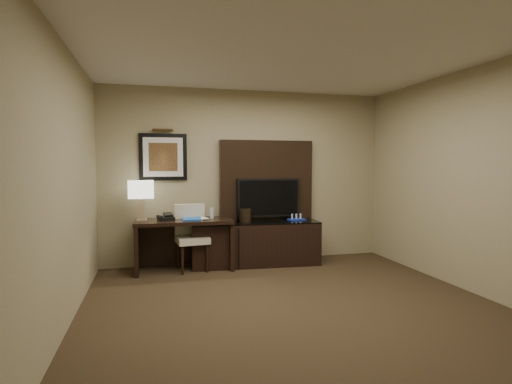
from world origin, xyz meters
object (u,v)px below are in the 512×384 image
object	(u,v)px
desk_phone	(166,217)
ice_bucket	(245,215)
desk_chair	(192,239)
table_lamp	(141,202)
credenza	(256,243)
desk	(184,245)
minibar_tray	(296,217)
water_bottle	(212,213)
tv	(268,198)

from	to	relation	value
desk_phone	ice_bucket	distance (m)	1.19
desk_chair	table_lamp	world-z (taller)	table_lamp
credenza	table_lamp	bearing A→B (deg)	-175.77
desk	desk_chair	xyz separation A→B (m)	(0.11, -0.05, 0.09)
desk	minibar_tray	bearing A→B (deg)	3.29
table_lamp	water_bottle	bearing A→B (deg)	-2.25
tv	table_lamp	size ratio (longest dim) A/B	1.84
table_lamp	minibar_tray	distance (m)	2.36
credenza	desk_chair	xyz separation A→B (m)	(-0.98, -0.10, 0.13)
desk	ice_bucket	bearing A→B (deg)	6.00
minibar_tray	desk_phone	bearing A→B (deg)	-177.64
credenza	ice_bucket	bearing A→B (deg)	175.03
desk_phone	water_bottle	bearing A→B (deg)	-12.54
desk	desk_phone	world-z (taller)	desk_phone
table_lamp	credenza	bearing A→B (deg)	-0.14
desk	ice_bucket	size ratio (longest dim) A/B	6.99
ice_bucket	desk_chair	bearing A→B (deg)	-170.96
table_lamp	ice_bucket	distance (m)	1.54
desk_chair	minibar_tray	world-z (taller)	desk_chair
desk	desk_phone	size ratio (longest dim) A/B	6.61
water_bottle	minibar_tray	bearing A→B (deg)	1.88
tv	water_bottle	size ratio (longest dim) A/B	6.01
table_lamp	water_bottle	world-z (taller)	table_lamp
water_bottle	credenza	bearing A→B (deg)	2.97
desk_chair	water_bottle	size ratio (longest dim) A/B	5.57
desk_phone	table_lamp	bearing A→B (deg)	151.09
tv	desk_phone	world-z (taller)	tv
credenza	desk_phone	distance (m)	1.42
desk_chair	ice_bucket	bearing A→B (deg)	2.98
credenza	ice_bucket	xyz separation A→B (m)	(-0.16, 0.03, 0.43)
desk_chair	minibar_tray	distance (m)	1.66
credenza	desk_chair	distance (m)	0.99
credenza	minibar_tray	world-z (taller)	minibar_tray
credenza	tv	world-z (taller)	tv
ice_bucket	tv	bearing A→B (deg)	16.04
credenza	ice_bucket	world-z (taller)	ice_bucket
table_lamp	minibar_tray	size ratio (longest dim) A/B	2.13
desk_chair	table_lamp	size ratio (longest dim) A/B	1.70
table_lamp	desk	bearing A→B (deg)	-5.22
desk	table_lamp	xyz separation A→B (m)	(-0.59, 0.05, 0.64)
minibar_tray	water_bottle	bearing A→B (deg)	-178.12
tv	minibar_tray	size ratio (longest dim) A/B	3.92
table_lamp	ice_bucket	xyz separation A→B (m)	(1.52, 0.02, -0.25)
desk_phone	water_bottle	world-z (taller)	water_bottle
ice_bucket	credenza	bearing A→B (deg)	-9.34
desk_phone	minibar_tray	distance (m)	2.01
tv	desk_chair	world-z (taller)	tv
desk	desk_chair	world-z (taller)	desk_chair
desk_chair	desk_phone	world-z (taller)	desk_chair
minibar_tray	credenza	bearing A→B (deg)	-179.23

